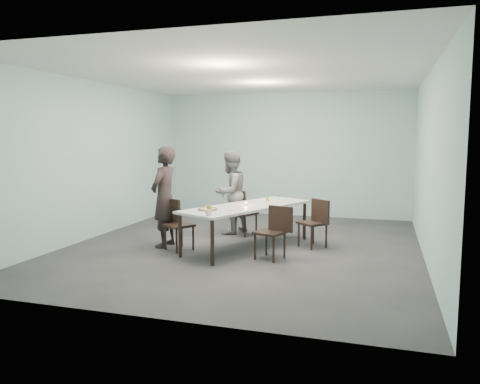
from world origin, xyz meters
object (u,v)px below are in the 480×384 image
(diner_far, at_px, (230,192))
(side_plate, at_px, (231,210))
(table, at_px, (247,209))
(amber_tumbler, at_px, (267,199))
(chair_near_right, at_px, (274,229))
(beer_glass, at_px, (209,210))
(water_tumbler, at_px, (208,213))
(chair_near_left, at_px, (176,221))
(pizza, at_px, (208,209))
(tealight, at_px, (246,204))
(chair_far_left, at_px, (241,209))
(chair_far_right, at_px, (316,220))
(diner_near, at_px, (164,197))

(diner_far, bearing_deg, side_plate, 40.30)
(table, relative_size, amber_tumbler, 34.21)
(chair_near_right, distance_m, beer_glass, 1.08)
(water_tumbler, bearing_deg, chair_near_left, 139.40)
(side_plate, height_order, beer_glass, beer_glass)
(water_tumbler, height_order, amber_tumbler, water_tumbler)
(pizza, bearing_deg, tealight, 59.97)
(chair_far_left, xyz_separation_m, water_tumbler, (0.18, -2.28, 0.29))
(chair_near_right, xyz_separation_m, tealight, (-0.66, 0.66, 0.27))
(chair_near_left, relative_size, beer_glass, 5.80)
(table, distance_m, chair_far_left, 1.17)
(tealight, distance_m, amber_tumbler, 0.66)
(table, distance_m, amber_tumbler, 0.67)
(table, relative_size, chair_far_left, 3.15)
(chair_far_right, relative_size, amber_tumbler, 10.88)
(chair_far_right, bearing_deg, water_tumbler, 87.47)
(diner_far, height_order, side_plate, diner_far)
(diner_far, relative_size, beer_glass, 11.07)
(chair_far_right, bearing_deg, diner_near, 54.37)
(table, relative_size, pizza, 8.05)
(chair_near_left, xyz_separation_m, beer_glass, (0.86, -0.67, 0.32))
(chair_near_right, bearing_deg, water_tumbler, 49.59)
(diner_far, height_order, amber_tumbler, diner_far)
(diner_near, bearing_deg, beer_glass, 57.55)
(pizza, distance_m, beer_glass, 0.44)
(diner_near, bearing_deg, amber_tumbler, 123.17)
(water_tumbler, bearing_deg, chair_far_right, 47.54)
(diner_far, height_order, tealight, diner_far)
(beer_glass, height_order, tealight, beer_glass)
(diner_far, relative_size, side_plate, 9.22)
(chair_near_right, height_order, diner_near, diner_near)
(chair_far_left, distance_m, water_tumbler, 2.31)
(side_plate, bearing_deg, diner_far, 108.78)
(pizza, height_order, amber_tumbler, amber_tumbler)
(chair_near_left, relative_size, diner_far, 0.52)
(chair_near_right, bearing_deg, chair_far_right, -99.60)
(tealight, bearing_deg, side_plate, -97.72)
(chair_near_left, xyz_separation_m, amber_tumbler, (1.34, 1.09, 0.29))
(side_plate, bearing_deg, chair_near_left, 173.95)
(water_tumbler, xyz_separation_m, amber_tumbler, (0.46, 1.84, -0.01))
(pizza, bearing_deg, chair_near_right, 3.80)
(chair_far_left, relative_size, chair_near_right, 1.00)
(diner_near, bearing_deg, chair_near_right, 83.52)
(chair_far_right, distance_m, side_plate, 1.56)
(table, relative_size, side_plate, 15.21)
(table, bearing_deg, beer_glass, -103.72)
(pizza, distance_m, side_plate, 0.38)
(pizza, height_order, water_tumbler, water_tumbler)
(chair_near_right, relative_size, amber_tumbler, 10.88)
(pizza, bearing_deg, chair_near_left, 158.77)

